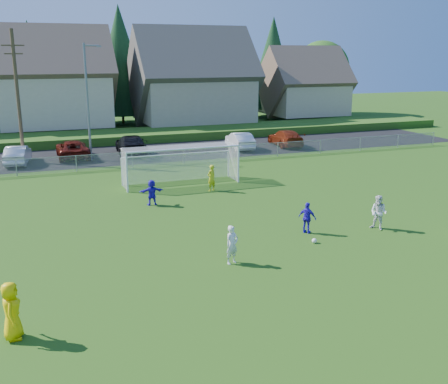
{
  "coord_description": "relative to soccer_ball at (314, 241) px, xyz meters",
  "views": [
    {
      "loc": [
        -9.08,
        -16.02,
        8.19
      ],
      "look_at": [
        0.0,
        8.0,
        1.4
      ],
      "focal_mm": 42.0,
      "sensor_mm": 36.0,
      "label": 1
    }
  ],
  "objects": [
    {
      "name": "goalkeeper",
      "position": [
        -1.23,
        10.34,
        0.71
      ],
      "size": [
        0.7,
        0.6,
        1.64
      ],
      "primitive_type": "imported",
      "rotation": [
        0.0,
        0.0,
        3.55
      ],
      "color": "gold",
      "rests_on": "ground"
    },
    {
      "name": "car_c",
      "position": [
        -8.25,
        24.35,
        0.61
      ],
      "size": [
        2.39,
        5.16,
        1.43
      ],
      "primitive_type": "imported",
      "rotation": [
        0.0,
        0.0,
        3.14
      ],
      "color": "#531109",
      "rests_on": "ground"
    },
    {
      "name": "tree_row",
      "position": [
        -1.44,
        45.57,
        6.8
      ],
      "size": [
        65.98,
        12.36,
        13.8
      ],
      "color": "#382616",
      "rests_on": "ground"
    },
    {
      "name": "asphalt_lot",
      "position": [
        -2.49,
        24.34,
        -0.1
      ],
      "size": [
        60.0,
        60.0,
        0.0
      ],
      "primitive_type": "plane",
      "color": "black",
      "rests_on": "ground"
    },
    {
      "name": "car_b",
      "position": [
        -12.4,
        23.26,
        0.61
      ],
      "size": [
        2.09,
        4.51,
        1.43
      ],
      "primitive_type": "imported",
      "rotation": [
        0.0,
        0.0,
        3.01
      ],
      "color": "silver",
      "rests_on": "ground"
    },
    {
      "name": "soccer_goal",
      "position": [
        -2.49,
        12.89,
        1.52
      ],
      "size": [
        7.42,
        1.9,
        2.5
      ],
      "color": "white",
      "rests_on": "ground"
    },
    {
      "name": "car_d",
      "position": [
        -3.5,
        24.19,
        0.7
      ],
      "size": [
        2.7,
        5.77,
        1.63
      ],
      "primitive_type": "imported",
      "rotation": [
        0.0,
        0.0,
        3.07
      ],
      "color": "black",
      "rests_on": "ground"
    },
    {
      "name": "chainlink_fence",
      "position": [
        -2.49,
        18.84,
        0.52
      ],
      "size": [
        52.06,
        0.06,
        1.2
      ],
      "color": "gray",
      "rests_on": "ground"
    },
    {
      "name": "houses_row",
      "position": [
        -0.51,
        39.3,
        7.22
      ],
      "size": [
        53.9,
        11.45,
        13.27
      ],
      "color": "tan",
      "rests_on": "ground"
    },
    {
      "name": "player_blue_a",
      "position": [
        0.37,
        1.33,
        0.63
      ],
      "size": [
        0.81,
        0.91,
        1.48
      ],
      "primitive_type": "imported",
      "rotation": [
        0.0,
        0.0,
        2.22
      ],
      "color": "#2914C0",
      "rests_on": "ground"
    },
    {
      "name": "ground",
      "position": [
        -2.49,
        -3.16,
        -0.11
      ],
      "size": [
        160.0,
        160.0,
        0.0
      ],
      "primitive_type": "plane",
      "color": "#193D0C",
      "rests_on": "ground"
    },
    {
      "name": "grass_embankment",
      "position": [
        -2.49,
        31.84,
        0.29
      ],
      "size": [
        70.0,
        6.0,
        0.8
      ],
      "primitive_type": "cube",
      "color": "#1E420F",
      "rests_on": "ground"
    },
    {
      "name": "utility_pole",
      "position": [
        -11.99,
        23.84,
        5.04
      ],
      "size": [
        1.6,
        0.26,
        10.0
      ],
      "color": "#473321",
      "rests_on": "ground"
    },
    {
      "name": "car_f",
      "position": [
        6.03,
        23.38,
        0.63
      ],
      "size": [
        2.0,
        4.62,
        1.48
      ],
      "primitive_type": "imported",
      "rotation": [
        0.0,
        0.0,
        3.04
      ],
      "color": "white",
      "rests_on": "ground"
    },
    {
      "name": "player_white_a",
      "position": [
        -4.3,
        -0.86,
        0.68
      ],
      "size": [
        0.67,
        0.55,
        1.58
      ],
      "primitive_type": "imported",
      "rotation": [
        0.0,
        0.0,
        0.34
      ],
      "color": "silver",
      "rests_on": "ground"
    },
    {
      "name": "player_white_b",
      "position": [
        3.81,
        0.58,
        0.73
      ],
      "size": [
        0.94,
        1.02,
        1.68
      ],
      "primitive_type": "imported",
      "rotation": [
        0.0,
        0.0,
        -1.09
      ],
      "color": "silver",
      "rests_on": "ground"
    },
    {
      "name": "soccer_ball",
      "position": [
        0.0,
        0.0,
        0.0
      ],
      "size": [
        0.22,
        0.22,
        0.22
      ],
      "primitive_type": "sphere",
      "color": "white",
      "rests_on": "ground"
    },
    {
      "name": "referee",
      "position": [
        -12.47,
        -3.94,
        0.78
      ],
      "size": [
        0.64,
        0.92,
        1.79
      ],
      "primitive_type": "imported",
      "rotation": [
        0.0,
        0.0,
        1.48
      ],
      "color": "yellow",
      "rests_on": "ground"
    },
    {
      "name": "streetlight",
      "position": [
        -6.93,
        22.84,
        4.73
      ],
      "size": [
        1.38,
        0.18,
        9.0
      ],
      "color": "slate",
      "rests_on": "ground"
    },
    {
      "name": "player_blue_b",
      "position": [
        -5.38,
        8.58,
        0.61
      ],
      "size": [
        1.35,
        0.44,
        1.45
      ],
      "primitive_type": "imported",
      "rotation": [
        0.0,
        0.0,
        3.15
      ],
      "color": "#2914C0",
      "rests_on": "ground"
    },
    {
      "name": "car_g",
      "position": [
        10.55,
        23.36,
        0.62
      ],
      "size": [
        2.55,
        5.23,
        1.46
      ],
      "primitive_type": "imported",
      "rotation": [
        0.0,
        0.0,
        3.04
      ],
      "color": "maroon",
      "rests_on": "ground"
    }
  ]
}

